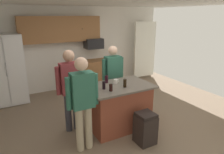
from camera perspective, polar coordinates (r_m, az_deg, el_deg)
The scene contains 18 objects.
floor at distance 4.71m, azimuth 1.01°, elevation -12.63°, with size 7.04×7.04×0.00m, color #7F6B56.
ceiling at distance 4.10m, azimuth 1.21°, elevation 20.83°, with size 7.04×7.04×0.00m, color white.
back_wall at distance 6.75m, azimuth -10.91°, elevation 7.93°, with size 6.40×0.10×2.60m, color white.
french_door_window_panel at distance 7.64m, azimuth 9.18°, elevation 7.54°, with size 0.90×0.06×2.00m, color white.
cabinet_run_upper at distance 6.37m, azimuth -14.15°, elevation 12.89°, with size 2.40×0.38×0.75m.
cabinet_run_lower at distance 6.84m, azimuth -4.90°, elevation 1.01°, with size 1.80×0.63×0.90m.
refrigerator at distance 6.09m, azimuth -27.57°, elevation 1.81°, with size 0.92×0.76×1.87m.
microwave_over_range at distance 6.66m, azimuth -5.19°, elevation 9.36°, with size 0.56×0.40×0.32m, color black.
kitchen_island at distance 4.33m, azimuth 1.93°, elevation -8.23°, with size 1.35×0.89×0.95m.
person_guest_by_door at distance 4.13m, azimuth -11.57°, elevation -2.38°, with size 0.57×0.22×1.70m.
person_guest_left at distance 4.92m, azimuth 0.25°, elevation 0.67°, with size 0.57×0.22×1.64m.
person_host_foreground at distance 3.47m, azimuth -8.21°, elevation -6.07°, with size 0.57×0.22×1.69m.
glass_short_whisky at distance 3.91m, azimuth -2.29°, elevation -2.32°, with size 0.06×0.06×0.16m.
mug_blue_stoneware at distance 4.25m, azimuth 1.05°, elevation -1.21°, with size 0.12×0.08×0.09m.
tumbler_amber at distance 3.82m, azimuth -0.33°, elevation -2.99°, with size 0.07×0.07×0.13m.
glass_stout_tall at distance 4.27m, azimuth -1.55°, elevation -0.65°, with size 0.07×0.07×0.16m.
glass_pilsner at distance 4.03m, azimuth 3.63°, elevation -1.71°, with size 0.07×0.07×0.16m.
trash_bin at distance 3.96m, azimuth 9.31°, elevation -14.01°, with size 0.34×0.34×0.61m.
Camera 1 is at (-2.04, -3.55, 2.32)m, focal length 32.58 mm.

